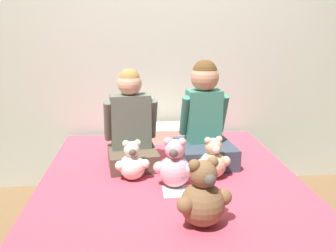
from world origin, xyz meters
name	(u,v)px	position (x,y,z in m)	size (l,w,h in m)	color
ground_plane	(170,244)	(0.00, 0.00, 0.00)	(14.00, 14.00, 0.00)	brown
wall_behind_bed	(158,41)	(0.00, 1.02, 1.25)	(8.00, 0.06, 2.50)	beige
bed	(170,211)	(0.00, 0.00, 0.24)	(1.57, 1.85, 0.48)	#473828
child_on_left	(131,128)	(-0.23, 0.23, 0.73)	(0.36, 0.38, 0.63)	brown
child_on_right	(205,123)	(0.25, 0.23, 0.75)	(0.39, 0.42, 0.68)	#384251
teddy_bear_held_by_left_child	(132,163)	(-0.23, -0.02, 0.58)	(0.21, 0.15, 0.25)	silver
teddy_bear_held_by_right_child	(213,161)	(0.25, -0.04, 0.58)	(0.21, 0.16, 0.26)	#D1B78E
teddy_bear_between_children	(175,166)	(0.01, -0.14, 0.60)	(0.24, 0.18, 0.29)	#DBA3B2
teddy_bear_at_foot_of_bed	(203,197)	(0.09, -0.57, 0.61)	(0.26, 0.21, 0.33)	brown
pillow_at_headboard	(161,133)	(0.00, 0.76, 0.53)	(0.50, 0.28, 0.11)	beige
sign_card	(182,191)	(0.04, -0.22, 0.48)	(0.21, 0.15, 0.00)	white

